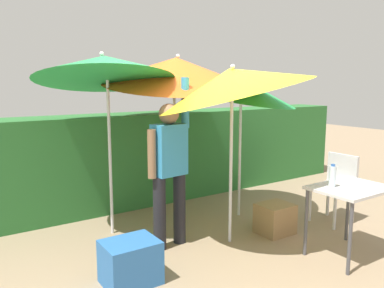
# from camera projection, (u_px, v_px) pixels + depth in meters

# --- Properties ---
(ground_plane) EXTENTS (24.00, 24.00, 0.00)m
(ground_plane) POSITION_uv_depth(u_px,v_px,m) (206.00, 240.00, 4.51)
(ground_plane) COLOR #9E8466
(hedge_row) EXTENTS (8.00, 0.70, 1.36)m
(hedge_row) POSITION_uv_depth(u_px,v_px,m) (138.00, 158.00, 5.88)
(hedge_row) COLOR #2D7033
(hedge_row) RESTS_ON ground_plane
(umbrella_rainbow) EXTENTS (1.51, 1.50, 2.02)m
(umbrella_rainbow) POSITION_uv_depth(u_px,v_px,m) (241.00, 90.00, 5.12)
(umbrella_rainbow) COLOR silver
(umbrella_rainbow) RESTS_ON ground_plane
(umbrella_orange) EXTENTS (1.93, 1.92, 2.33)m
(umbrella_orange) POSITION_uv_depth(u_px,v_px,m) (176.00, 71.00, 4.91)
(umbrella_orange) COLOR silver
(umbrella_orange) RESTS_ON ground_plane
(umbrella_yellow) EXTENTS (1.63, 1.63, 2.32)m
(umbrella_yellow) POSITION_uv_depth(u_px,v_px,m) (105.00, 68.00, 4.42)
(umbrella_yellow) COLOR silver
(umbrella_yellow) RESTS_ON ground_plane
(umbrella_navy) EXTENTS (1.79, 1.74, 2.27)m
(umbrella_navy) POSITION_uv_depth(u_px,v_px,m) (232.00, 83.00, 4.16)
(umbrella_navy) COLOR silver
(umbrella_navy) RESTS_ON ground_plane
(person_vendor) EXTENTS (0.56, 0.26, 1.88)m
(person_vendor) POSITION_uv_depth(u_px,v_px,m) (169.00, 164.00, 4.23)
(person_vendor) COLOR black
(person_vendor) RESTS_ON ground_plane
(chair_plastic) EXTENTS (0.45, 0.45, 0.89)m
(chair_plastic) POSITION_uv_depth(u_px,v_px,m) (336.00, 184.00, 5.07)
(chair_plastic) COLOR silver
(chair_plastic) RESTS_ON ground_plane
(cooler_box) EXTENTS (0.49, 0.40, 0.40)m
(cooler_box) POSITION_uv_depth(u_px,v_px,m) (130.00, 262.00, 3.52)
(cooler_box) COLOR #2D6BB7
(cooler_box) RESTS_ON ground_plane
(crate_cardboard) EXTENTS (0.41, 0.35, 0.36)m
(crate_cardboard) POSITION_uv_depth(u_px,v_px,m) (275.00, 219.00, 4.70)
(crate_cardboard) COLOR #9E7A4C
(crate_cardboard) RESTS_ON ground_plane
(folding_table) EXTENTS (0.80, 0.60, 0.76)m
(folding_table) POSITION_uv_depth(u_px,v_px,m) (351.00, 195.00, 4.01)
(folding_table) COLOR #4C4C51
(folding_table) RESTS_ON ground_plane
(bottle_water) EXTENTS (0.07, 0.07, 0.24)m
(bottle_water) POSITION_uv_depth(u_px,v_px,m) (332.00, 176.00, 3.97)
(bottle_water) COLOR silver
(bottle_water) RESTS_ON folding_table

